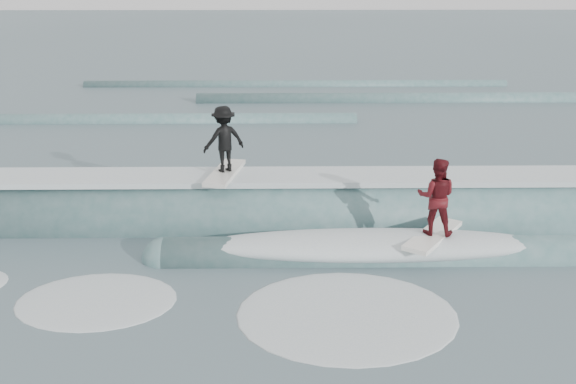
{
  "coord_description": "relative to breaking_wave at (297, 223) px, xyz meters",
  "views": [
    {
      "loc": [
        -0.17,
        -11.38,
        6.04
      ],
      "look_at": [
        0.0,
        2.44,
        1.1
      ],
      "focal_mm": 40.0,
      "sensor_mm": 36.0,
      "label": 1
    }
  ],
  "objects": [
    {
      "name": "ground",
      "position": [
        -0.23,
        -3.17,
        -0.04
      ],
      "size": [
        160.0,
        160.0,
        0.0
      ],
      "primitive_type": "plane",
      "color": "#3B5257",
      "rests_on": "ground"
    },
    {
      "name": "breaking_wave",
      "position": [
        0.0,
        0.0,
        0.0
      ],
      "size": [
        21.85,
        3.91,
        2.26
      ],
      "color": "#3D6666",
      "rests_on": "ground"
    },
    {
      "name": "surfer_black",
      "position": [
        -1.75,
        0.28,
        1.96
      ],
      "size": [
        1.18,
        2.07,
        1.69
      ],
      "color": "silver",
      "rests_on": "ground"
    },
    {
      "name": "surfer_red",
      "position": [
        2.88,
        -1.92,
        1.27
      ],
      "size": [
        1.61,
        1.95,
        1.77
      ],
      "color": "white",
      "rests_on": "ground"
    },
    {
      "name": "whitewater",
      "position": [
        -1.02,
        -4.53,
        -0.04
      ],
      "size": [
        10.32,
        6.52,
        0.1
      ],
      "color": "silver",
      "rests_on": "ground"
    },
    {
      "name": "far_swells",
      "position": [
        0.27,
        14.49,
        -0.04
      ],
      "size": [
        37.06,
        8.65,
        0.8
      ],
      "color": "#3D6666",
      "rests_on": "ground"
    }
  ]
}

